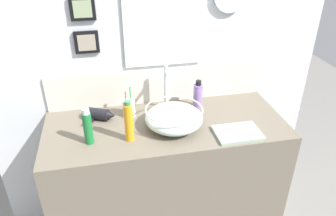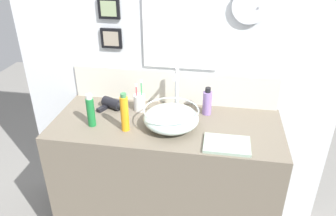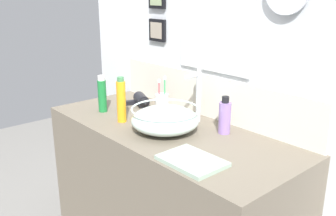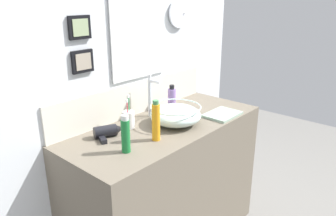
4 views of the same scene
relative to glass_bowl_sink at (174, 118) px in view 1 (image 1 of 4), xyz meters
The scene contains 10 objects.
vanity_counter 0.51m from the glass_bowl_sink, 131.67° to the left, with size 1.33×0.55×0.89m, color #6B6051.
back_panel 0.44m from the glass_bowl_sink, 95.70° to the left, with size 2.04×0.10×2.43m.
glass_bowl_sink is the anchor object (origin of this frame).
faucet 0.23m from the glass_bowl_sink, 90.00° to the left, with size 0.02×0.10×0.28m.
hair_drier 0.42m from the glass_bowl_sink, 157.80° to the left, with size 0.19×0.14×0.07m.
toothbrush_cup 0.28m from the glass_bowl_sink, 142.65° to the left, with size 0.07×0.07×0.20m.
soap_dispenser 0.27m from the glass_bowl_sink, 45.42° to the left, with size 0.05×0.05×0.17m.
lotion_bottle 0.26m from the glass_bowl_sink, 164.17° to the right, with size 0.04×0.04×0.22m.
spray_bottle 0.45m from the glass_bowl_sink, behind, with size 0.04×0.04×0.20m.
hand_towel 0.35m from the glass_bowl_sink, 23.40° to the right, with size 0.24×0.17×0.02m, color #99B29E.
Camera 1 is at (-0.30, -1.50, 1.86)m, focal length 35.00 mm.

